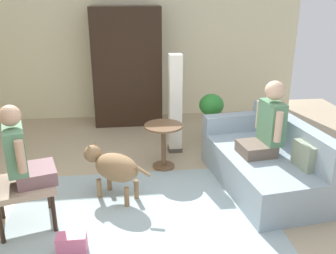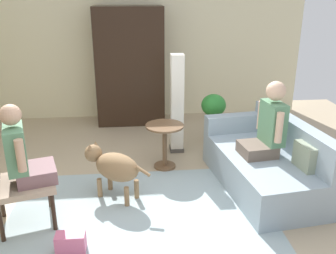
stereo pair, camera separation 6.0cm
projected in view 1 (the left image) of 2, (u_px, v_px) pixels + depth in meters
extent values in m
plane|color=tan|center=(153.00, 215.00, 3.96)|extent=(8.12, 8.12, 0.00)
cube|color=beige|center=(137.00, 42.00, 6.69)|extent=(5.95, 0.12, 2.74)
cube|color=#9EB2B7|center=(141.00, 219.00, 3.89)|extent=(2.80, 2.12, 0.01)
cube|color=#8EA0AD|center=(261.00, 170.00, 4.49)|extent=(1.14, 1.86, 0.43)
cube|color=#8EA0AD|center=(293.00, 136.00, 4.43)|extent=(0.41, 1.76, 0.38)
cube|color=#8EA0AD|center=(237.00, 122.00, 5.09)|extent=(0.94, 0.30, 0.24)
cube|color=gray|center=(304.00, 156.00, 4.02)|extent=(0.14, 0.33, 0.28)
cylinder|color=black|center=(49.00, 191.00, 4.02)|extent=(0.04, 0.04, 0.42)
cylinder|color=black|center=(54.00, 213.00, 3.63)|extent=(0.04, 0.04, 0.42)
cylinder|color=black|center=(0.00, 200.00, 3.85)|extent=(0.04, 0.04, 0.42)
cylinder|color=black|center=(0.00, 224.00, 3.46)|extent=(0.04, 0.04, 0.42)
cube|color=tan|center=(23.00, 186.00, 3.66)|extent=(0.72, 0.70, 0.06)
cube|color=#6A5A4D|center=(256.00, 149.00, 4.37)|extent=(0.43, 0.41, 0.14)
cube|color=#598C66|center=(271.00, 122.00, 4.29)|extent=(0.23, 0.38, 0.50)
sphere|color=#DDB293|center=(275.00, 91.00, 4.16)|extent=(0.22, 0.22, 0.22)
cylinder|color=#DDB293|center=(278.00, 127.00, 4.07)|extent=(0.08, 0.08, 0.35)
cylinder|color=#DDB293|center=(260.00, 115.00, 4.48)|extent=(0.08, 0.08, 0.35)
cube|color=#7C585D|center=(36.00, 174.00, 3.67)|extent=(0.47, 0.48, 0.14)
cube|color=#598C66|center=(15.00, 150.00, 3.51)|extent=(0.29, 0.43, 0.44)
sphere|color=tan|center=(10.00, 116.00, 3.39)|extent=(0.20, 0.20, 0.20)
cylinder|color=tan|center=(18.00, 138.00, 3.72)|extent=(0.08, 0.08, 0.31)
cylinder|color=tan|center=(21.00, 157.00, 3.32)|extent=(0.08, 0.08, 0.31)
cylinder|color=brown|center=(163.00, 126.00, 4.83)|extent=(0.50, 0.50, 0.02)
cylinder|color=brown|center=(163.00, 147.00, 4.93)|extent=(0.06, 0.06, 0.58)
cylinder|color=brown|center=(164.00, 166.00, 5.03)|extent=(0.29, 0.29, 0.03)
ellipsoid|color=olive|center=(117.00, 167.00, 4.16)|extent=(0.63, 0.58, 0.32)
sphere|color=olive|center=(93.00, 154.00, 4.28)|extent=(0.20, 0.20, 0.20)
cone|color=olive|center=(89.00, 147.00, 4.20)|extent=(0.06, 0.06, 0.06)
cone|color=olive|center=(95.00, 144.00, 4.29)|extent=(0.06, 0.06, 0.06)
cylinder|color=olive|center=(143.00, 171.00, 3.98)|extent=(0.17, 0.13, 0.10)
cylinder|color=olive|center=(99.00, 188.00, 4.26)|extent=(0.06, 0.06, 0.23)
cylinder|color=olive|center=(109.00, 181.00, 4.42)|extent=(0.06, 0.06, 0.23)
cylinder|color=olive|center=(127.00, 197.00, 4.09)|extent=(0.06, 0.06, 0.23)
cylinder|color=olive|center=(136.00, 189.00, 4.25)|extent=(0.06, 0.06, 0.23)
cylinder|color=beige|center=(210.00, 134.00, 5.82)|extent=(0.25, 0.25, 0.26)
cylinder|color=brown|center=(211.00, 120.00, 5.74)|extent=(0.03, 0.03, 0.20)
ellipsoid|color=#2D8531|center=(211.00, 105.00, 5.65)|extent=(0.38, 0.38, 0.34)
cube|color=#4C4742|center=(175.00, 148.00, 5.54)|extent=(0.20, 0.20, 0.06)
cube|color=white|center=(175.00, 102.00, 5.29)|extent=(0.18, 0.18, 1.38)
cube|color=black|center=(127.00, 67.00, 6.41)|extent=(1.16, 0.56, 2.01)
cube|color=#D8668C|center=(72.00, 244.00, 3.37)|extent=(0.27, 0.14, 0.19)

